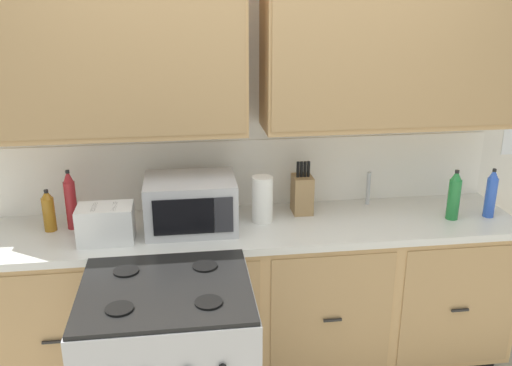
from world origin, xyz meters
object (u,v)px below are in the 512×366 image
Objects in this scene: knife_block at (302,193)px; bottle_blue at (491,193)px; toaster at (106,224)px; bottle_green at (454,195)px; paper_towel_roll at (262,199)px; bottle_amber at (49,211)px; bottle_red at (71,200)px; microwave at (191,204)px.

knife_block reaches higher than bottle_blue.
knife_block is (1.07, 0.25, 0.02)m from toaster.
toaster is at bearing -178.83° from bottle_green.
toaster is 0.98× the size of bottle_blue.
paper_towel_roll is at bearing 174.12° from bottle_green.
bottle_amber reaches higher than toaster.
bottle_green reaches higher than paper_towel_roll.
bottle_amber is at bearing -177.06° from knife_block.
bottle_blue reaches higher than paper_towel_roll.
paper_towel_roll is 1.03m from bottle_red.
bottle_blue is (1.29, -0.11, 0.01)m from paper_towel_roll.
knife_block reaches higher than paper_towel_roll.
bottle_amber is 2.43m from bottle_blue.
bottle_green is at bearing -5.88° from paper_towel_roll.
paper_towel_roll is at bearing -158.04° from knife_block.
knife_block is 1.06m from bottle_blue.
bottle_red is (-1.03, 0.04, 0.03)m from paper_towel_roll.
bottle_amber is at bearing 178.60° from paper_towel_roll.
microwave is at bearing -7.39° from bottle_red.
microwave is at bearing -174.42° from paper_towel_roll.
bottle_blue is (2.32, -0.15, -0.02)m from bottle_red.
paper_towel_roll is 1.29m from bottle_blue.
microwave is 1.85× the size of paper_towel_roll.
bottle_amber is 0.70× the size of bottle_red.
bottle_green reaches higher than toaster.
paper_towel_roll is at bearing 10.14° from toaster.
bottle_blue reaches higher than bottle_amber.
bottle_blue is (0.22, 0.00, -0.00)m from bottle_green.
bottle_red reaches higher than bottle_green.
bottle_green is (1.06, -0.11, 0.01)m from paper_towel_roll.
bottle_amber is (-1.39, -0.07, -0.00)m from knife_block.
bottle_green is 1.01× the size of bottle_blue.
microwave is 1.68m from bottle_blue.
bottle_amber is 0.13m from bottle_red.
paper_towel_roll reaches higher than toaster.
microwave is 1.55× the size of knife_block.
bottle_red is (-2.09, 0.15, 0.02)m from bottle_green.
bottle_blue is at bearing -3.71° from bottle_red.
knife_block reaches higher than toaster.
paper_towel_roll is at bearing -2.44° from bottle_red.
toaster is at bearing -29.16° from bottle_amber.
bottle_amber is at bearing 174.95° from microwave.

